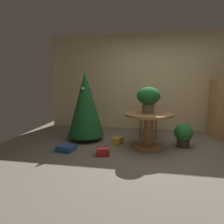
{
  "coord_description": "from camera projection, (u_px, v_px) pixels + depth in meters",
  "views": [
    {
      "loc": [
        -0.2,
        -3.35,
        1.34
      ],
      "look_at": [
        -0.86,
        0.26,
        0.76
      ],
      "focal_mm": 31.79,
      "sensor_mm": 36.0,
      "label": 1
    }
  ],
  "objects": [
    {
      "name": "round_dining_table",
      "position": [
        149.0,
        124.0,
        3.92
      ],
      "size": [
        0.95,
        0.95,
        0.71
      ],
      "color": "#9E6B3D",
      "rests_on": "ground_plane"
    },
    {
      "name": "wooden_chair_far",
      "position": [
        149.0,
        113.0,
        4.81
      ],
      "size": [
        0.41,
        0.42,
        1.03
      ],
      "color": "#B27F4C",
      "rests_on": "ground_plane"
    },
    {
      "name": "potted_plant",
      "position": [
        183.0,
        134.0,
        4.02
      ],
      "size": [
        0.37,
        0.37,
        0.49
      ],
      "color": "#4C382D",
      "rests_on": "ground_plane"
    },
    {
      "name": "flower_vase",
      "position": [
        148.0,
        97.0,
        3.84
      ],
      "size": [
        0.45,
        0.45,
        0.51
      ],
      "color": "#665B51",
      "rests_on": "round_dining_table"
    },
    {
      "name": "ground_plane",
      "position": [
        158.0,
        159.0,
        3.42
      ],
      "size": [
        6.6,
        6.6,
        0.0
      ],
      "primitive_type": "plane",
      "color": "#756B5B"
    },
    {
      "name": "back_wall_panel",
      "position": [
        156.0,
        82.0,
        5.36
      ],
      "size": [
        6.0,
        0.1,
        2.6
      ],
      "primitive_type": "cube",
      "color": "beige",
      "rests_on": "ground_plane"
    },
    {
      "name": "gift_box_blue",
      "position": [
        66.0,
        148.0,
        3.82
      ],
      "size": [
        0.36,
        0.33,
        0.11
      ],
      "color": "#1E569E",
      "rests_on": "ground_plane"
    },
    {
      "name": "wooden_cabinet",
      "position": [
        223.0,
        109.0,
        4.64
      ],
      "size": [
        0.49,
        0.66,
        1.39
      ],
      "color": "#B27F4C",
      "rests_on": "ground_plane"
    },
    {
      "name": "gift_box_gold",
      "position": [
        117.0,
        141.0,
        4.23
      ],
      "size": [
        0.24,
        0.29,
        0.15
      ],
      "color": "gold",
      "rests_on": "ground_plane"
    },
    {
      "name": "gift_box_red",
      "position": [
        103.0,
        152.0,
        3.6
      ],
      "size": [
        0.28,
        0.28,
        0.13
      ],
      "color": "red",
      "rests_on": "ground_plane"
    },
    {
      "name": "holiday_tree",
      "position": [
        86.0,
        104.0,
        4.44
      ],
      "size": [
        0.82,
        0.82,
        1.54
      ],
      "color": "brown",
      "rests_on": "ground_plane"
    }
  ]
}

